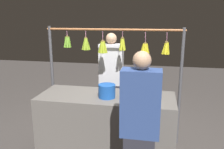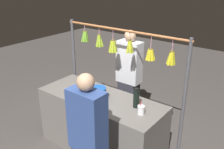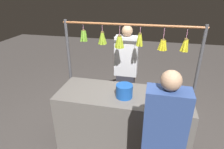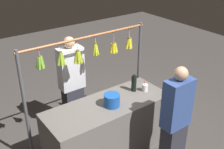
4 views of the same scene
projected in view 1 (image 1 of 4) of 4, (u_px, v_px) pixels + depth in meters
The scene contains 7 objects.
market_counter at pixel (107, 125), 3.14m from camera, with size 1.74×0.67×0.83m, color #66605B.
display_rack at pixel (113, 59), 3.39m from camera, with size 1.96×0.12×1.68m.
water_bottle at pixel (147, 87), 2.98m from camera, with size 0.07×0.07×0.25m.
blue_bucket at pixel (107, 91), 2.95m from camera, with size 0.21×0.21×0.17m, color #1C52AF.
drink_cup at pixel (157, 96), 2.88m from camera, with size 0.08×0.08×0.16m.
vendor_person at pixel (111, 82), 3.84m from camera, with size 0.37×0.20×1.57m.
customer_person at pixel (140, 132), 2.24m from camera, with size 0.36×0.20×1.53m.
Camera 1 is at (-0.62, 2.82, 1.83)m, focal length 38.01 mm.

